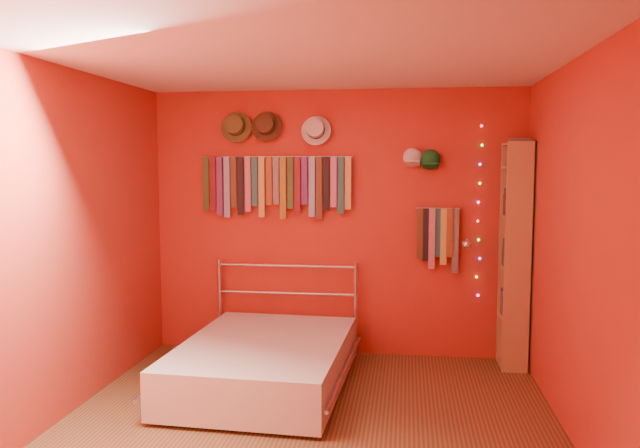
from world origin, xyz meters
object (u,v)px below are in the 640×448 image
at_px(tie_rack, 275,183).
at_px(reading_lamp, 466,244).
at_px(bookshelf, 520,254).
at_px(bed, 265,362).

distance_m(tie_rack, reading_lamp, 1.85).
xyz_separation_m(reading_lamp, bookshelf, (0.47, 0.04, -0.09)).
relative_size(tie_rack, bookshelf, 0.72).
bearing_deg(tie_rack, bookshelf, -3.98).
height_order(tie_rack, bed, tie_rack).
bearing_deg(bed, bookshelf, 23.65).
bearing_deg(bookshelf, reading_lamp, -175.48).
bearing_deg(bookshelf, bed, -158.80).
relative_size(reading_lamp, bed, 0.18).
bearing_deg(bookshelf, tie_rack, 176.02).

